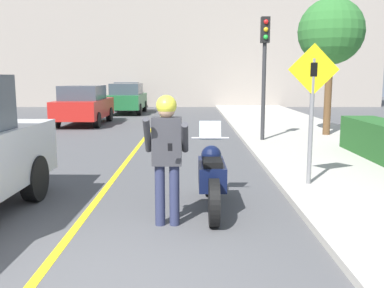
{
  "coord_description": "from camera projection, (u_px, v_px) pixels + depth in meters",
  "views": [
    {
      "loc": [
        1.0,
        -3.96,
        2.05
      ],
      "look_at": [
        0.98,
        2.71,
        1.0
      ],
      "focal_mm": 40.0,
      "sensor_mm": 36.0,
      "label": 1
    }
  ],
  "objects": [
    {
      "name": "parked_car_red",
      "position": [
        85.0,
        105.0,
        18.43
      ],
      "size": [
        1.88,
        4.2,
        1.68
      ],
      "color": "black",
      "rests_on": "ground"
    },
    {
      "name": "crossing_sign",
      "position": [
        314.0,
        101.0,
        7.6
      ],
      "size": [
        0.91,
        0.08,
        2.52
      ],
      "color": "slate",
      "rests_on": "sidewalk_curb"
    },
    {
      "name": "street_tree",
      "position": [
        333.0,
        32.0,
        13.97
      ],
      "size": [
        2.15,
        2.15,
        4.48
      ],
      "color": "brown",
      "rests_on": "sidewalk_curb"
    },
    {
      "name": "person_biker",
      "position": [
        168.0,
        146.0,
        5.8
      ],
      "size": [
        0.59,
        0.49,
        1.81
      ],
      "color": "#282D4C",
      "rests_on": "ground"
    },
    {
      "name": "motorcycle",
      "position": [
        213.0,
        176.0,
        6.64
      ],
      "size": [
        0.62,
        2.24,
        1.32
      ],
      "color": "black",
      "rests_on": "ground"
    },
    {
      "name": "traffic_light",
      "position": [
        266.0,
        55.0,
        12.88
      ],
      "size": [
        0.26,
        0.3,
        3.7
      ],
      "color": "#2D2D30",
      "rests_on": "sidewalk_curb"
    },
    {
      "name": "parked_car_grey",
      "position": [
        130.0,
        94.0,
        29.77
      ],
      "size": [
        1.88,
        4.2,
        1.68
      ],
      "color": "black",
      "rests_on": "ground"
    },
    {
      "name": "parked_car_green",
      "position": [
        128.0,
        98.0,
        24.04
      ],
      "size": [
        1.88,
        4.2,
        1.68
      ],
      "color": "black",
      "rests_on": "ground"
    },
    {
      "name": "ground_plane",
      "position": [
        93.0,
        286.0,
        4.23
      ],
      "size": [
        80.0,
        80.0,
        0.0
      ],
      "primitive_type": "plane",
      "color": "#4C4C4F"
    },
    {
      "name": "road_center_line",
      "position": [
        126.0,
        164.0,
        10.16
      ],
      "size": [
        0.12,
        36.0,
        0.01
      ],
      "color": "yellow",
      "rests_on": "ground"
    },
    {
      "name": "building_backdrop",
      "position": [
        179.0,
        38.0,
        29.19
      ],
      "size": [
        28.0,
        1.2,
        9.35
      ],
      "color": "gray",
      "rests_on": "ground"
    }
  ]
}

